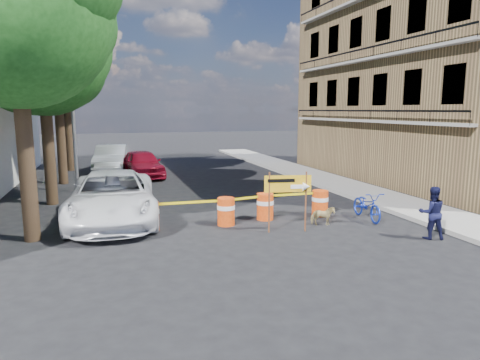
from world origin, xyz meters
TOP-DOWN VIEW (x-y plane):
  - ground at (0.00, 0.00)m, footprint 120.00×120.00m
  - sidewalk_east at (6.20, 6.00)m, footprint 2.40×40.00m
  - apartment_building at (12.00, 8.00)m, footprint 8.00×16.00m
  - tree_near at (-6.73, 2.00)m, footprint 5.46×5.20m
  - tree_mid_a at (-6.74, 7.00)m, footprint 5.25×5.00m
  - tree_mid_b at (-6.73, 12.00)m, footprint 5.67×5.40m
  - tree_far at (-6.74, 17.00)m, footprint 5.04×4.80m
  - streetlamp at (-5.93, 9.50)m, footprint 1.25×0.18m
  - barrel_far_left at (-3.48, 2.03)m, footprint 0.58×0.58m
  - barrel_mid_left at (-1.06, 1.92)m, footprint 0.58×0.58m
  - barrel_mid_right at (0.39, 2.21)m, footprint 0.58×0.58m
  - barrel_far_right at (2.44, 2.16)m, footprint 0.58×0.58m
  - detour_sign at (0.70, 0.58)m, footprint 1.43×0.42m
  - pedestrian at (4.20, -1.28)m, footprint 0.91×0.81m
  - bicycle at (3.72, 1.20)m, footprint 0.76×1.05m
  - dog at (1.90, 0.95)m, footprint 0.81×0.56m
  - suv_white at (-4.55, 3.50)m, footprint 3.06×6.11m
  - sedan_red at (-2.80, 12.93)m, footprint 2.38×4.65m
  - sedan_silver at (-4.39, 15.58)m, footprint 2.26×5.08m

SIDE VIEW (x-z plane):
  - ground at x=0.00m, z-range 0.00..0.00m
  - sidewalk_east at x=6.20m, z-range 0.00..0.15m
  - dog at x=1.90m, z-range 0.00..0.63m
  - barrel_far_left at x=-3.48m, z-range 0.02..0.92m
  - barrel_mid_left at x=-1.06m, z-range 0.02..0.92m
  - barrel_mid_right at x=0.39m, z-range 0.02..0.92m
  - barrel_far_right at x=2.44m, z-range 0.02..0.92m
  - sedan_red at x=-2.80m, z-range 0.00..1.51m
  - pedestrian at x=4.20m, z-range 0.00..1.54m
  - sedan_silver at x=-4.39m, z-range 0.00..1.62m
  - suv_white at x=-4.55m, z-range 0.00..1.66m
  - bicycle at x=3.72m, z-range 0.00..1.87m
  - detour_sign at x=0.70m, z-range 0.43..2.29m
  - streetlamp at x=-5.93m, z-range 0.38..8.38m
  - apartment_building at x=12.00m, z-range 0.00..12.00m
  - tree_mid_a at x=-6.74m, z-range 1.67..10.34m
  - tree_far at x=-6.74m, z-range 1.80..10.64m
  - tree_near at x=-6.73m, z-range 1.79..10.94m
  - tree_mid_b at x=-6.73m, z-range 1.90..11.53m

